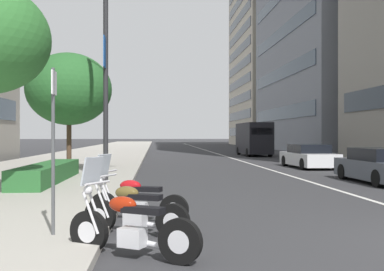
{
  "coord_description": "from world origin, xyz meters",
  "views": [
    {
      "loc": [
        -6.69,
        5.99,
        1.83
      ],
      "look_at": [
        11.52,
        4.51,
        1.8
      ],
      "focal_mm": 42.31,
      "sensor_mm": 36.0,
      "label": 1
    }
  ],
  "objects_px": {
    "delivery_van_ahead": "(254,138)",
    "street_lamp_with_banners": "(114,32)",
    "motorcycle_under_tarp": "(130,228)",
    "parking_sign_by_curb": "(53,135)",
    "car_mid_block_traffic": "(379,166)",
    "street_tree_near_plaza_corner": "(69,89)",
    "car_following_behind": "(309,157)",
    "motorcycle_nearest_camera": "(137,203)",
    "motorcycle_far_end_row": "(133,212)"
  },
  "relations": [
    {
      "from": "street_lamp_with_banners",
      "to": "car_following_behind",
      "type": "bearing_deg",
      "value": -51.85
    },
    {
      "from": "car_mid_block_traffic",
      "to": "street_lamp_with_banners",
      "type": "height_order",
      "value": "street_lamp_with_banners"
    },
    {
      "from": "motorcycle_nearest_camera",
      "to": "parking_sign_by_curb",
      "type": "relative_size",
      "value": 0.75
    },
    {
      "from": "delivery_van_ahead",
      "to": "street_tree_near_plaza_corner",
      "type": "distance_m",
      "value": 22.11
    },
    {
      "from": "delivery_van_ahead",
      "to": "street_tree_near_plaza_corner",
      "type": "xyz_separation_m",
      "value": [
        -18.06,
        12.54,
        2.39
      ]
    },
    {
      "from": "delivery_van_ahead",
      "to": "street_lamp_with_banners",
      "type": "height_order",
      "value": "street_lamp_with_banners"
    },
    {
      "from": "delivery_van_ahead",
      "to": "street_lamp_with_banners",
      "type": "bearing_deg",
      "value": 154.6
    },
    {
      "from": "street_tree_near_plaza_corner",
      "to": "motorcycle_far_end_row",
      "type": "bearing_deg",
      "value": -164.54
    },
    {
      "from": "car_following_behind",
      "to": "street_tree_near_plaza_corner",
      "type": "xyz_separation_m",
      "value": [
        -3.47,
        12.42,
        3.3
      ]
    },
    {
      "from": "motorcycle_far_end_row",
      "to": "delivery_van_ahead",
      "type": "distance_m",
      "value": 32.14
    },
    {
      "from": "car_following_behind",
      "to": "street_lamp_with_banners",
      "type": "relative_size",
      "value": 0.5
    },
    {
      "from": "car_mid_block_traffic",
      "to": "street_lamp_with_banners",
      "type": "bearing_deg",
      "value": 89.39
    },
    {
      "from": "motorcycle_nearest_camera",
      "to": "street_lamp_with_banners",
      "type": "bearing_deg",
      "value": -62.87
    },
    {
      "from": "motorcycle_under_tarp",
      "to": "car_mid_block_traffic",
      "type": "bearing_deg",
      "value": -103.22
    },
    {
      "from": "car_mid_block_traffic",
      "to": "street_tree_near_plaza_corner",
      "type": "distance_m",
      "value": 13.62
    },
    {
      "from": "parking_sign_by_curb",
      "to": "street_tree_near_plaza_corner",
      "type": "xyz_separation_m",
      "value": [
        13.27,
        2.22,
        2.09
      ]
    },
    {
      "from": "motorcycle_under_tarp",
      "to": "delivery_van_ahead",
      "type": "bearing_deg",
      "value": -76.58
    },
    {
      "from": "motorcycle_far_end_row",
      "to": "car_following_behind",
      "type": "relative_size",
      "value": 0.42
    },
    {
      "from": "car_following_behind",
      "to": "street_tree_near_plaza_corner",
      "type": "relative_size",
      "value": 0.86
    },
    {
      "from": "delivery_van_ahead",
      "to": "car_following_behind",
      "type": "bearing_deg",
      "value": 178.42
    },
    {
      "from": "motorcycle_under_tarp",
      "to": "parking_sign_by_curb",
      "type": "bearing_deg",
      "value": -7.83
    },
    {
      "from": "motorcycle_under_tarp",
      "to": "delivery_van_ahead",
      "type": "distance_m",
      "value": 33.56
    },
    {
      "from": "car_mid_block_traffic",
      "to": "parking_sign_by_curb",
      "type": "bearing_deg",
      "value": 130.53
    },
    {
      "from": "street_lamp_with_banners",
      "to": "motorcycle_nearest_camera",
      "type": "bearing_deg",
      "value": -170.98
    },
    {
      "from": "motorcycle_far_end_row",
      "to": "car_following_behind",
      "type": "bearing_deg",
      "value": -94.14
    },
    {
      "from": "motorcycle_under_tarp",
      "to": "motorcycle_far_end_row",
      "type": "xyz_separation_m",
      "value": [
        1.49,
        0.02,
        -0.01
      ]
    },
    {
      "from": "motorcycle_far_end_row",
      "to": "parking_sign_by_curb",
      "type": "distance_m",
      "value": 1.97
    },
    {
      "from": "motorcycle_under_tarp",
      "to": "street_lamp_with_banners",
      "type": "height_order",
      "value": "street_lamp_with_banners"
    },
    {
      "from": "car_mid_block_traffic",
      "to": "parking_sign_by_curb",
      "type": "height_order",
      "value": "parking_sign_by_curb"
    },
    {
      "from": "motorcycle_nearest_camera",
      "to": "car_following_behind",
      "type": "height_order",
      "value": "car_following_behind"
    },
    {
      "from": "car_following_behind",
      "to": "parking_sign_by_curb",
      "type": "relative_size",
      "value": 1.67
    },
    {
      "from": "motorcycle_nearest_camera",
      "to": "parking_sign_by_curb",
      "type": "xyz_separation_m",
      "value": [
        -1.73,
        1.33,
        1.41
      ]
    },
    {
      "from": "car_following_behind",
      "to": "delivery_van_ahead",
      "type": "distance_m",
      "value": 14.61
    },
    {
      "from": "motorcycle_nearest_camera",
      "to": "delivery_van_ahead",
      "type": "distance_m",
      "value": 30.95
    },
    {
      "from": "motorcycle_under_tarp",
      "to": "motorcycle_far_end_row",
      "type": "distance_m",
      "value": 1.49
    },
    {
      "from": "motorcycle_nearest_camera",
      "to": "street_tree_near_plaza_corner",
      "type": "xyz_separation_m",
      "value": [
        11.54,
        3.55,
        3.51
      ]
    },
    {
      "from": "car_mid_block_traffic",
      "to": "delivery_van_ahead",
      "type": "bearing_deg",
      "value": -0.48
    },
    {
      "from": "car_mid_block_traffic",
      "to": "parking_sign_by_curb",
      "type": "xyz_separation_m",
      "value": [
        -8.81,
        10.22,
        1.18
      ]
    },
    {
      "from": "motorcycle_far_end_row",
      "to": "motorcycle_nearest_camera",
      "type": "bearing_deg",
      "value": -66.23
    },
    {
      "from": "car_following_behind",
      "to": "motorcycle_far_end_row",
      "type": "bearing_deg",
      "value": 149.63
    },
    {
      "from": "motorcycle_nearest_camera",
      "to": "car_mid_block_traffic",
      "type": "height_order",
      "value": "car_mid_block_traffic"
    },
    {
      "from": "motorcycle_far_end_row",
      "to": "delivery_van_ahead",
      "type": "xyz_separation_m",
      "value": [
        30.83,
        -9.01,
        1.09
      ]
    },
    {
      "from": "motorcycle_far_end_row",
      "to": "car_following_behind",
      "type": "distance_m",
      "value": 18.52
    },
    {
      "from": "car_mid_block_traffic",
      "to": "street_lamp_with_banners",
      "type": "xyz_separation_m",
      "value": [
        0.07,
        10.03,
        4.93
      ]
    },
    {
      "from": "motorcycle_nearest_camera",
      "to": "delivery_van_ahead",
      "type": "relative_size",
      "value": 0.36
    },
    {
      "from": "motorcycle_far_end_row",
      "to": "car_mid_block_traffic",
      "type": "relative_size",
      "value": 0.44
    },
    {
      "from": "parking_sign_by_curb",
      "to": "street_lamp_with_banners",
      "type": "relative_size",
      "value": 0.3
    },
    {
      "from": "street_tree_near_plaza_corner",
      "to": "car_following_behind",
      "type": "bearing_deg",
      "value": -74.38
    },
    {
      "from": "street_tree_near_plaza_corner",
      "to": "motorcycle_nearest_camera",
      "type": "bearing_deg",
      "value": -162.89
    },
    {
      "from": "street_tree_near_plaza_corner",
      "to": "street_lamp_with_banners",
      "type": "bearing_deg",
      "value": -151.16
    }
  ]
}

